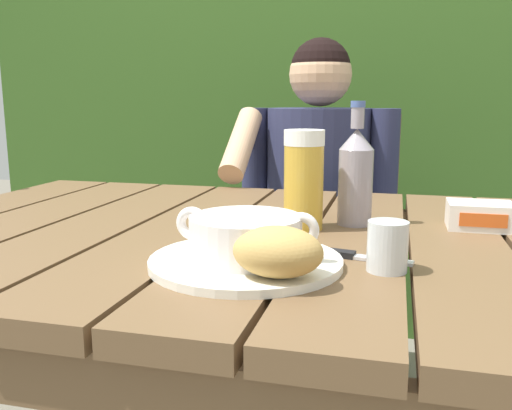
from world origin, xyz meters
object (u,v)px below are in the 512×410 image
beer_bottle (356,175)px  water_glass_small (387,246)px  butter_tub (480,215)px  serving_plate (246,261)px  beer_glass (304,180)px  bread_roll (278,252)px  soup_bowl (246,236)px  table_knife (353,256)px  person_eating (315,201)px  chair_near_diner (323,256)px

beer_bottle → water_glass_small: 0.30m
butter_tub → serving_plate: bearing=-137.3°
serving_plate → beer_bottle: (0.13, 0.31, 0.09)m
beer_glass → water_glass_small: (0.16, -0.23, -0.06)m
bread_roll → beer_glass: bearing=93.7°
bread_roll → water_glass_small: (0.14, 0.10, -0.01)m
butter_tub → soup_bowl: bearing=-137.3°
table_knife → beer_bottle: bearing=93.9°
soup_bowl → person_eating: bearing=92.0°
bread_roll → table_knife: (0.08, 0.15, -0.04)m
soup_bowl → bread_roll: (0.06, -0.07, 0.00)m
serving_plate → water_glass_small: (0.20, 0.02, 0.03)m
bread_roll → chair_near_diner: bearing=94.4°
person_eating → beer_glass: bearing=-83.7°
person_eating → beer_glass: person_eating is taller
chair_near_diner → beer_bottle: beer_bottle is taller
soup_bowl → beer_bottle: bearing=66.9°
chair_near_diner → person_eating: 0.30m
person_eating → table_knife: size_ratio=8.05×
water_glass_small → table_knife: size_ratio=0.48×
serving_plate → water_glass_small: 0.20m
beer_bottle → water_glass_small: size_ratio=3.29×
soup_bowl → beer_bottle: beer_bottle is taller
chair_near_diner → bread_roll: chair_near_diner is taller
beer_glass → beer_bottle: (0.09, 0.06, 0.00)m
table_knife → bread_roll: bearing=-119.7°
serving_plate → water_glass_small: bearing=6.9°
beer_glass → water_glass_small: 0.28m
person_eating → bread_roll: bearing=-84.5°
serving_plate → bread_roll: 0.10m
bread_roll → table_knife: 0.18m
butter_tub → chair_near_diner: bearing=116.4°
serving_plate → beer_glass: (0.04, 0.25, 0.09)m
soup_bowl → bread_roll: 0.10m
bread_roll → water_glass_small: 0.17m
chair_near_diner → soup_bowl: (0.03, -1.12, 0.35)m
person_eating → table_knife: person_eating is taller
soup_bowl → beer_glass: bearing=80.5°
person_eating → beer_glass: (0.07, -0.67, 0.16)m
water_glass_small → butter_tub: water_glass_small is taller
bread_roll → beer_bottle: (0.07, 0.38, 0.05)m
serving_plate → butter_tub: size_ratio=2.42×
serving_plate → beer_glass: beer_glass is taller
water_glass_small → butter_tub: bearing=62.3°
soup_bowl → beer_glass: 0.26m
person_eating → table_knife: bearing=-78.0°
beer_glass → bread_roll: bearing=-86.3°
bread_roll → butter_tub: (0.30, 0.41, -0.02)m
bread_roll → butter_tub: 0.50m
chair_near_diner → serving_plate: chair_near_diner is taller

